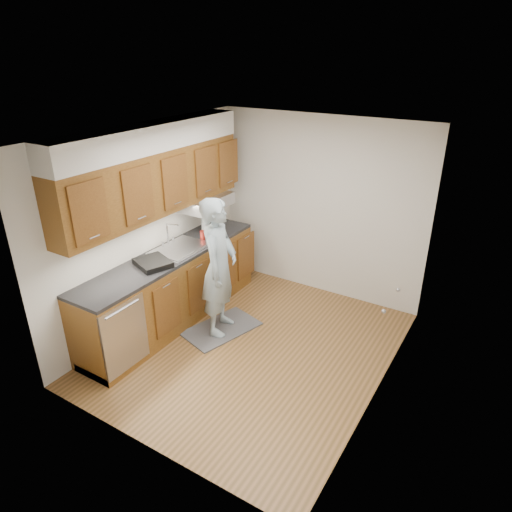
{
  "coord_description": "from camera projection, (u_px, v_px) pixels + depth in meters",
  "views": [
    {
      "loc": [
        2.38,
        -3.81,
        3.28
      ],
      "look_at": [
        -0.1,
        0.25,
        1.08
      ],
      "focal_mm": 32.0,
      "sensor_mm": 36.0,
      "label": 1
    }
  ],
  "objects": [
    {
      "name": "floor",
      "position": [
        253.0,
        347.0,
        5.45
      ],
      "size": [
        3.5,
        3.5,
        0.0
      ],
      "primitive_type": "plane",
      "color": "brown",
      "rests_on": "ground"
    },
    {
      "name": "ceiling",
      "position": [
        252.0,
        134.0,
        4.4
      ],
      "size": [
        3.5,
        3.5,
        0.0
      ],
      "primitive_type": "plane",
      "rotation": [
        3.14,
        0.0,
        0.0
      ],
      "color": "white",
      "rests_on": "wall_left"
    },
    {
      "name": "wall_left",
      "position": [
        149.0,
        226.0,
        5.64
      ],
      "size": [
        0.02,
        3.5,
        2.5
      ],
      "primitive_type": "cube",
      "color": "beige",
      "rests_on": "floor"
    },
    {
      "name": "wall_right",
      "position": [
        390.0,
        287.0,
        4.21
      ],
      "size": [
        0.02,
        3.5,
        2.5
      ],
      "primitive_type": "cube",
      "color": "beige",
      "rests_on": "floor"
    },
    {
      "name": "wall_back",
      "position": [
        319.0,
        208.0,
        6.28
      ],
      "size": [
        3.0,
        0.02,
        2.5
      ],
      "primitive_type": "cube",
      "color": "beige",
      "rests_on": "floor"
    },
    {
      "name": "counter",
      "position": [
        173.0,
        286.0,
        5.81
      ],
      "size": [
        0.64,
        2.8,
        1.3
      ],
      "color": "brown",
      "rests_on": "floor"
    },
    {
      "name": "upper_cabinets",
      "position": [
        157.0,
        172.0,
        5.3
      ],
      "size": [
        0.47,
        2.8,
        1.21
      ],
      "color": "brown",
      "rests_on": "wall_left"
    },
    {
      "name": "closet_door",
      "position": [
        395.0,
        294.0,
        4.55
      ],
      "size": [
        0.02,
        1.22,
        2.05
      ],
      "primitive_type": "cube",
      "color": "white",
      "rests_on": "wall_right"
    },
    {
      "name": "floor_mat",
      "position": [
        221.0,
        328.0,
        5.8
      ],
      "size": [
        0.8,
        1.06,
        0.02
      ],
      "primitive_type": "cube",
      "rotation": [
        0.0,
        0.0,
        -0.28
      ],
      "color": "#5D5D60",
      "rests_on": "floor"
    },
    {
      "name": "person",
      "position": [
        219.0,
        258.0,
        5.39
      ],
      "size": [
        0.65,
        0.8,
        1.95
      ],
      "primitive_type": "imported",
      "rotation": [
        0.0,
        0.0,
        1.88
      ],
      "color": "#8EA3AD",
      "rests_on": "floor_mat"
    },
    {
      "name": "soap_bottle_a",
      "position": [
        205.0,
        223.0,
        6.22
      ],
      "size": [
        0.12,
        0.12,
        0.28
      ],
      "primitive_type": "imported",
      "rotation": [
        0.0,
        0.0,
        0.08
      ],
      "color": "silver",
      "rests_on": "counter"
    },
    {
      "name": "soap_bottle_b",
      "position": [
        212.0,
        233.0,
        6.04
      ],
      "size": [
        0.11,
        0.11,
        0.17
      ],
      "primitive_type": "imported",
      "rotation": [
        0.0,
        0.0,
        -0.67
      ],
      "color": "silver",
      "rests_on": "counter"
    },
    {
      "name": "soap_bottle_c",
      "position": [
        215.0,
        228.0,
        6.21
      ],
      "size": [
        0.17,
        0.17,
        0.16
      ],
      "primitive_type": "imported",
      "rotation": [
        0.0,
        0.0,
        1.12
      ],
      "color": "silver",
      "rests_on": "counter"
    },
    {
      "name": "soda_can",
      "position": [
        203.0,
        235.0,
        6.03
      ],
      "size": [
        0.09,
        0.09,
        0.12
      ],
      "primitive_type": "cylinder",
      "rotation": [
        0.0,
        0.0,
        0.41
      ],
      "color": "red",
      "rests_on": "counter"
    },
    {
      "name": "dish_rack",
      "position": [
        153.0,
        263.0,
        5.32
      ],
      "size": [
        0.51,
        0.47,
        0.06
      ],
      "primitive_type": "cube",
      "rotation": [
        0.0,
        0.0,
        -0.36
      ],
      "color": "black",
      "rests_on": "counter"
    }
  ]
}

